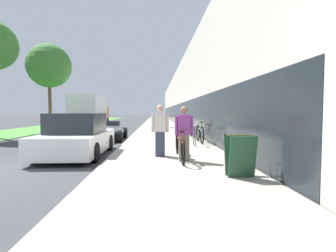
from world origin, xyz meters
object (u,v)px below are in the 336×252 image
Objects in this scene: cruiser_bike_middle at (192,130)px; sandwich_board_sign at (240,155)px; cruiser_bike_farthest at (183,128)px; street_tree_far at (49,66)px; tandem_bicycle at (180,146)px; parked_sedan_curbside at (77,137)px; bike_rack_hoop at (194,133)px; vintage_roadster_curbside at (107,132)px; person_rider at (184,134)px; moving_truck at (90,112)px; cruiser_bike_nearest at (200,133)px; person_bystander at (160,130)px.

sandwich_board_sign is at bearing -91.11° from cruiser_bike_middle.
street_tree_far is at bearing 143.52° from cruiser_bike_farthest.
tandem_bicycle is 3.72m from parked_sedan_curbside.
bike_rack_hoop is 4.96m from sandwich_board_sign.
sandwich_board_sign is (-0.16, -8.39, 0.05)m from cruiser_bike_middle.
bike_rack_hoop is 3.45m from cruiser_bike_middle.
cruiser_bike_farthest is 0.23× the size of street_tree_far.
sandwich_board_sign reaches higher than vintage_roadster_curbside.
parked_sedan_curbside is at bearing 151.85° from person_rider.
moving_truck reaches higher than cruiser_bike_middle.
bike_rack_hoop is at bearing -109.58° from cruiser_bike_nearest.
parked_sedan_curbside is at bearing -77.46° from moving_truck.
sandwich_board_sign is at bearing -57.83° from person_bystander.
cruiser_bike_middle is at bearing -3.70° from vintage_roadster_curbside.
street_tree_far is (-6.92, 10.04, 5.16)m from vintage_roadster_curbside.
sandwich_board_sign is at bearing -87.29° from bike_rack_hoop.
person_bystander is 18.67m from moving_truck.
cruiser_bike_middle is 2.05m from cruiser_bike_farthest.
vintage_roadster_curbside is 12.08m from moving_truck.
person_rider is at bearing -58.58° from street_tree_far.
tandem_bicycle is at bearing -24.42° from parked_sedan_curbside.
person_rider is 8.66m from cruiser_bike_farthest.
street_tree_far is (-10.24, 16.59, 5.07)m from tandem_bicycle.
person_rider is 0.20× the size of street_tree_far.
person_bystander is 1.76× the size of sandwich_board_sign.
moving_truck reaches higher than sandwich_board_sign.
bike_rack_hoop is at bearing 92.71° from sandwich_board_sign.
sandwich_board_sign is at bearing -89.45° from cruiser_bike_farthest.
parked_sedan_curbside reaches higher than vintage_roadster_curbside.
person_bystander is 6.06m from cruiser_bike_middle.
tandem_bicycle is at bearing -40.73° from person_bystander.
cruiser_bike_farthest reaches higher than tandem_bicycle.
person_rider is 0.23× the size of moving_truck.
vintage_roadster_curbside is at bearing 116.86° from tandem_bicycle.
cruiser_bike_nearest is at bearing 27.92° from parked_sedan_curbside.
cruiser_bike_nearest is at bearing 88.28° from sandwich_board_sign.
person_bystander is 19.35m from street_tree_far.
cruiser_bike_middle is at bearing 80.02° from person_rider.
sandwich_board_sign is 21.71m from moving_truck.
parked_sedan_curbside is (-4.47, 3.67, 0.06)m from sandwich_board_sign.
cruiser_bike_nearest is 16.29m from moving_truck.
street_tree_far is at bearing 128.86° from bike_rack_hoop.
cruiser_bike_farthest is (-0.26, 2.03, -0.01)m from cruiser_bike_middle.
moving_truck is at bearing 108.04° from vintage_roadster_curbside.
person_rider reaches higher than parked_sedan_curbside.
person_rider is at bearing -103.56° from bike_rack_hoop.
bike_rack_hoop is 0.48× the size of cruiser_bike_middle.
person_bystander is 0.38× the size of vintage_roadster_curbside.
cruiser_bike_middle is 16.26m from street_tree_far.
person_bystander reaches higher than sandwich_board_sign.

